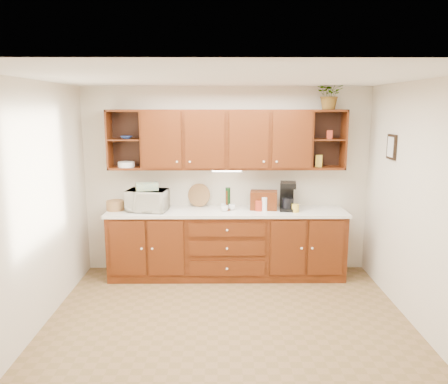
{
  "coord_description": "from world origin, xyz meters",
  "views": [
    {
      "loc": [
        -0.08,
        -4.34,
        2.32
      ],
      "look_at": [
        -0.04,
        1.15,
        1.25
      ],
      "focal_mm": 35.0,
      "sensor_mm": 36.0,
      "label": 1
    }
  ],
  "objects_px": {
    "microwave": "(147,200)",
    "bread_box": "(264,200)",
    "coffee_maker": "(288,197)",
    "potted_plant": "(330,94)"
  },
  "relations": [
    {
      "from": "microwave",
      "to": "bread_box",
      "type": "xyz_separation_m",
      "value": [
        1.58,
        0.08,
        -0.02
      ]
    },
    {
      "from": "microwave",
      "to": "potted_plant",
      "type": "height_order",
      "value": "potted_plant"
    },
    {
      "from": "microwave",
      "to": "bread_box",
      "type": "height_order",
      "value": "microwave"
    },
    {
      "from": "potted_plant",
      "to": "microwave",
      "type": "bearing_deg",
      "value": -177.4
    },
    {
      "from": "potted_plant",
      "to": "coffee_maker",
      "type": "bearing_deg",
      "value": -172.95
    },
    {
      "from": "bread_box",
      "to": "coffee_maker",
      "type": "distance_m",
      "value": 0.33
    },
    {
      "from": "bread_box",
      "to": "coffee_maker",
      "type": "xyz_separation_m",
      "value": [
        0.32,
        -0.04,
        0.06
      ]
    },
    {
      "from": "microwave",
      "to": "potted_plant",
      "type": "xyz_separation_m",
      "value": [
        2.44,
        0.11,
        1.4
      ]
    },
    {
      "from": "microwave",
      "to": "bread_box",
      "type": "bearing_deg",
      "value": 11.41
    },
    {
      "from": "bread_box",
      "to": "potted_plant",
      "type": "distance_m",
      "value": 1.66
    }
  ]
}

